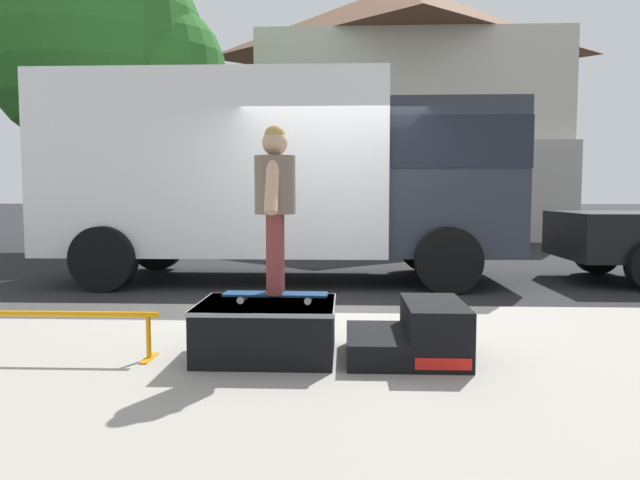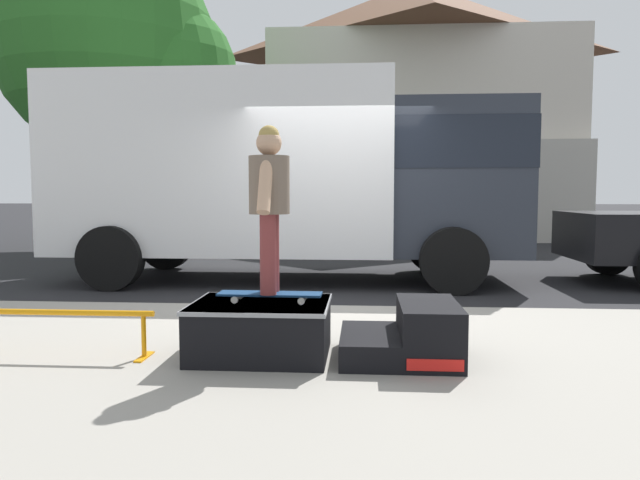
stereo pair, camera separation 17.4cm
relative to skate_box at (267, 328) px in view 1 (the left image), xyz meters
name	(u,v)px [view 1 (the left image)]	position (x,y,z in m)	size (l,w,h in m)	color
ground_plane	(332,307)	(0.43, 2.55, -0.34)	(140.00, 140.00, 0.00)	black
sidewalk_slab	(322,383)	(0.43, -0.45, -0.28)	(50.00, 5.00, 0.12)	gray
skate_box	(267,328)	(0.00, 0.00, 0.00)	(1.02, 0.84, 0.41)	black
kicker_ramp	(416,335)	(1.12, 0.00, -0.04)	(0.87, 0.84, 0.42)	black
grind_rail	(48,322)	(-1.62, -0.12, 0.05)	(1.67, 0.28, 0.36)	orange
skateboard	(276,295)	(0.06, 0.02, 0.25)	(0.78, 0.22, 0.07)	navy
skater_kid	(275,195)	(0.06, 0.02, 0.99)	(0.30, 0.64, 1.25)	brown
box_truck	(284,170)	(-0.36, 4.75, 1.36)	(6.91, 2.63, 3.05)	white
street_tree_main	(108,53)	(-4.90, 9.34, 4.24)	(5.55, 5.05, 7.26)	brown
house_behind	(402,108)	(2.49, 16.21, 3.90)	(9.54, 8.23, 8.40)	beige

